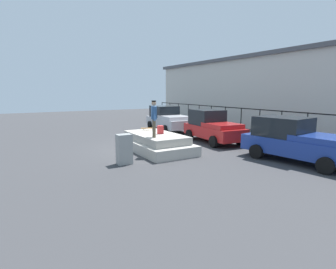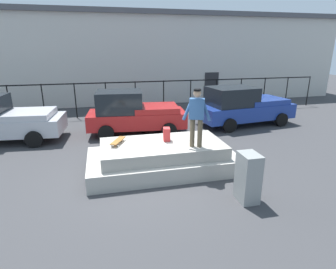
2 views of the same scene
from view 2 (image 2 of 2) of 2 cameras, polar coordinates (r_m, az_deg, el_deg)
ground_plane at (r=8.47m, az=-5.30°, el=-8.22°), size 60.00×60.00×0.00m
concrete_ledge at (r=8.66m, az=-1.15°, el=-4.69°), size 4.55×2.36×0.86m
skateboarder at (r=7.94m, az=5.93°, el=4.17°), size 0.80×0.41×1.70m
skateboard at (r=8.51m, az=-10.29°, el=-1.27°), size 0.52×0.79×0.12m
backpack at (r=8.63m, az=-0.29°, el=0.04°), size 0.23×0.30×0.42m
car_red_pickup_mid at (r=12.22m, az=-7.19°, el=4.46°), size 4.35×2.28×1.88m
car_blue_pickup_far at (r=14.01m, az=15.09°, el=5.71°), size 4.86×2.54×1.87m
utility_box at (r=7.13m, az=16.18°, el=-8.54°), size 0.45×0.60×1.25m
fence_row at (r=15.49m, az=-9.70°, el=8.39°), size 24.06×0.06×1.88m
warehouse_building at (r=22.27m, az=-11.33°, el=15.49°), size 32.75×8.81×5.89m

